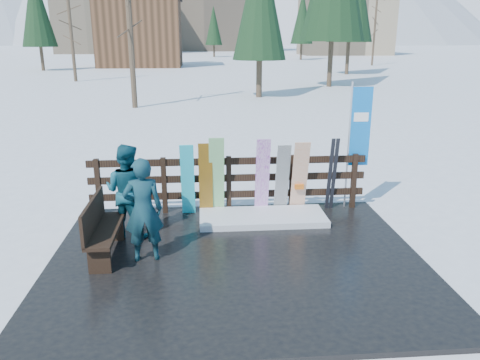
{
  "coord_description": "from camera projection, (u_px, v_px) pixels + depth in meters",
  "views": [
    {
      "loc": [
        -0.5,
        -6.85,
        3.5
      ],
      "look_at": [
        0.13,
        1.0,
        1.1
      ],
      "focal_mm": 35.0,
      "sensor_mm": 36.0,
      "label": 1
    }
  ],
  "objects": [
    {
      "name": "person_back",
      "position": [
        127.0,
        191.0,
        8.23
      ],
      "size": [
        0.98,
        0.87,
        1.68
      ],
      "primitive_type": "imported",
      "rotation": [
        0.0,
        0.0,
        2.81
      ],
      "color": "#11495A",
      "rests_on": "deck"
    },
    {
      "name": "deck",
      "position": [
        237.0,
        261.0,
        7.58
      ],
      "size": [
        6.0,
        5.0,
        0.08
      ],
      "primitive_type": "cube",
      "color": "black",
      "rests_on": "ground"
    },
    {
      "name": "rental_flag",
      "position": [
        357.0,
        131.0,
        9.45
      ],
      "size": [
        0.45,
        0.04,
        2.6
      ],
      "color": "silver",
      "rests_on": "deck"
    },
    {
      "name": "ski_pair_a",
      "position": [
        216.0,
        177.0,
        9.28
      ],
      "size": [
        0.16,
        0.17,
        1.54
      ],
      "color": "maroon",
      "rests_on": "deck"
    },
    {
      "name": "bench",
      "position": [
        101.0,
        227.0,
        7.51
      ],
      "size": [
        0.41,
        1.5,
        0.97
      ],
      "color": "black",
      "rests_on": "deck"
    },
    {
      "name": "fence",
      "position": [
        229.0,
        180.0,
        9.47
      ],
      "size": [
        5.6,
        0.1,
        1.15
      ],
      "color": "black",
      "rests_on": "deck"
    },
    {
      "name": "person_front",
      "position": [
        143.0,
        210.0,
        7.3
      ],
      "size": [
        0.66,
        0.48,
        1.68
      ],
      "primitive_type": "imported",
      "rotation": [
        0.0,
        0.0,
        3.28
      ],
      "color": "#154C48",
      "rests_on": "deck"
    },
    {
      "name": "snow_patch",
      "position": [
        263.0,
        217.0,
        9.12
      ],
      "size": [
        2.44,
        1.0,
        0.12
      ],
      "primitive_type": "cube",
      "color": "white",
      "rests_on": "deck"
    },
    {
      "name": "resort_buildings",
      "position": [
        206.0,
        11.0,
        114.84
      ],
      "size": [
        73.0,
        87.6,
        22.6
      ],
      "color": "tan",
      "rests_on": "ground"
    },
    {
      "name": "snowboard_4",
      "position": [
        282.0,
        179.0,
        9.32
      ],
      "size": [
        0.27,
        0.39,
        1.45
      ],
      "primitive_type": "cube",
      "rotation": [
        0.24,
        0.0,
        0.0
      ],
      "color": "black",
      "rests_on": "deck"
    },
    {
      "name": "snowboard_2",
      "position": [
        206.0,
        179.0,
        9.2
      ],
      "size": [
        0.27,
        0.28,
        1.5
      ],
      "primitive_type": "cube",
      "rotation": [
        0.17,
        0.0,
        0.0
      ],
      "color": "orange",
      "rests_on": "deck"
    },
    {
      "name": "ski_pair_b",
      "position": [
        332.0,
        174.0,
        9.46
      ],
      "size": [
        0.17,
        0.27,
        1.54
      ],
      "color": "black",
      "rests_on": "deck"
    },
    {
      "name": "snowboard_0",
      "position": [
        188.0,
        180.0,
        9.17
      ],
      "size": [
        0.27,
        0.35,
        1.49
      ],
      "primitive_type": "cube",
      "rotation": [
        0.22,
        0.0,
        0.0
      ],
      "color": "#25C7DB",
      "rests_on": "deck"
    },
    {
      "name": "ground",
      "position": [
        237.0,
        263.0,
        7.59
      ],
      "size": [
        700.0,
        700.0,
        0.0
      ],
      "primitive_type": "plane",
      "color": "white",
      "rests_on": "ground"
    },
    {
      "name": "snowboard_3",
      "position": [
        262.0,
        176.0,
        9.28
      ],
      "size": [
        0.27,
        0.33,
        1.57
      ],
      "primitive_type": "cube",
      "rotation": [
        0.19,
        0.0,
        0.0
      ],
      "color": "white",
      "rests_on": "deck"
    },
    {
      "name": "snowboard_1",
      "position": [
        217.0,
        176.0,
        9.2
      ],
      "size": [
        0.29,
        0.34,
        1.61
      ],
      "primitive_type": "cube",
      "rotation": [
        0.19,
        0.0,
        0.0
      ],
      "color": "silver",
      "rests_on": "deck"
    },
    {
      "name": "snowboard_5",
      "position": [
        300.0,
        177.0,
        9.34
      ],
      "size": [
        0.31,
        0.39,
        1.5
      ],
      "primitive_type": "cube",
      "rotation": [
        0.24,
        0.0,
        0.0
      ],
      "color": "white",
      "rests_on": "deck"
    },
    {
      "name": "trees",
      "position": [
        238.0,
        16.0,
        51.61
      ],
      "size": [
        41.98,
        68.72,
        13.03
      ],
      "color": "#382B1E",
      "rests_on": "ground"
    }
  ]
}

